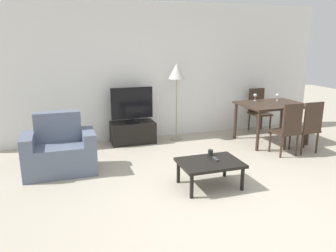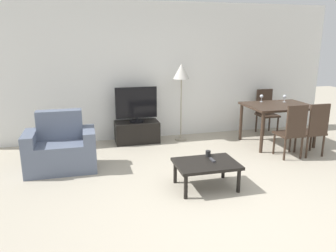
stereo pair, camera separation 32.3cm
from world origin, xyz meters
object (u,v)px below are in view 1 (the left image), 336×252
at_px(tv_stand, 133,132).
at_px(dining_chair_far, 258,109).
at_px(dining_table, 272,108).
at_px(dining_chair_near_right, 308,126).
at_px(coffee_table, 210,165).
at_px(remote_primary, 216,159).
at_px(armchair, 60,152).
at_px(wine_glass_left, 255,96).
at_px(tv, 132,105).
at_px(floor_lamp, 177,75).
at_px(cup_white_near, 210,153).
at_px(wine_glass_center, 278,96).
at_px(dining_chair_near, 288,128).

height_order(tv_stand, dining_chair_far, dining_chair_far).
bearing_deg(dining_table, dining_chair_near_right, -74.69).
relative_size(coffee_table, remote_primary, 5.62).
xyz_separation_m(armchair, coffee_table, (1.95, -1.18, -0.01)).
xyz_separation_m(tv_stand, dining_table, (2.61, -0.79, 0.48)).
distance_m(dining_chair_far, wine_glass_left, 0.68).
bearing_deg(armchair, remote_primary, -29.02).
height_order(tv, remote_primary, tv).
xyz_separation_m(floor_lamp, cup_white_near, (-0.20, -2.02, -0.90)).
xyz_separation_m(dining_table, dining_chair_near_right, (0.21, -0.79, -0.18)).
bearing_deg(dining_chair_near_right, floor_lamp, 142.21).
height_order(floor_lamp, wine_glass_left, floor_lamp).
distance_m(tv, remote_primary, 2.39).
relative_size(tv, dining_chair_near_right, 0.86).
bearing_deg(tv, dining_chair_far, 0.02).
height_order(tv_stand, cup_white_near, cup_white_near).
relative_size(tv_stand, cup_white_near, 9.96).
xyz_separation_m(wine_glass_left, wine_glass_center, (0.43, -0.14, 0.00)).
bearing_deg(tv_stand, armchair, -140.56).
xyz_separation_m(cup_white_near, wine_glass_left, (1.76, 1.66, 0.47)).
relative_size(remote_primary, wine_glass_center, 1.03).
relative_size(armchair, cup_white_near, 12.27).
xyz_separation_m(tv_stand, cup_white_near, (0.69, -2.09, 0.20)).
distance_m(tv, dining_table, 2.73).
height_order(tv, wine_glass_left, tv).
xyz_separation_m(dining_table, wine_glass_left, (-0.16, 0.36, 0.19)).
bearing_deg(dining_chair_near, wine_glass_left, 87.44).
relative_size(dining_chair_far, floor_lamp, 0.61).
relative_size(remote_primary, wine_glass_left, 1.03).
bearing_deg(tv, floor_lamp, -4.21).
relative_size(dining_chair_near_right, wine_glass_center, 6.44).
distance_m(coffee_table, remote_primary, 0.13).
xyz_separation_m(armchair, dining_chair_near_right, (4.20, -0.45, 0.18)).
distance_m(remote_primary, wine_glass_left, 2.59).
xyz_separation_m(remote_primary, wine_glass_center, (2.20, 1.70, 0.50)).
relative_size(dining_table, remote_primary, 8.18).
bearing_deg(dining_chair_near, remote_primary, -158.02).
xyz_separation_m(tv, dining_chair_near, (2.40, -1.57, -0.25)).
relative_size(coffee_table, dining_chair_near_right, 0.90).
bearing_deg(remote_primary, floor_lamp, 84.66).
bearing_deg(armchair, wine_glass_center, 7.50).
bearing_deg(tv, cup_white_near, -71.80).
distance_m(armchair, wine_glass_left, 3.92).
relative_size(tv_stand, floor_lamp, 0.56).
bearing_deg(coffee_table, tv_stand, 104.06).
bearing_deg(tv, remote_primary, -73.23).
bearing_deg(wine_glass_left, dining_table, -65.25).
bearing_deg(dining_chair_near_right, dining_chair_far, 90.00).
height_order(dining_chair_near, floor_lamp, floor_lamp).
bearing_deg(floor_lamp, dining_chair_near_right, -37.79).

